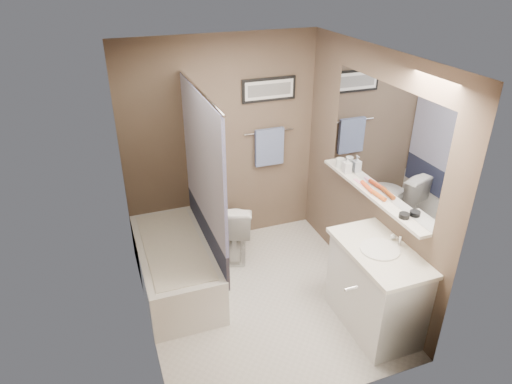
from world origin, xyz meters
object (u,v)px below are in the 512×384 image
object	(u,v)px
candle_bowl_near	(404,216)
hair_brush_back	(367,187)
soap_bottle	(347,165)
hair_brush_front	(377,195)
toilet	(234,227)
bathtub	(175,266)
vanity	(375,290)
glass_jar	(340,163)

from	to	relation	value
candle_bowl_near	hair_brush_back	xyz separation A→B (m)	(0.00, 0.57, 0.00)
soap_bottle	hair_brush_front	bearing A→B (deg)	-90.00
toilet	hair_brush_back	size ratio (longest dim) A/B	3.19
bathtub	hair_brush_front	xyz separation A→B (m)	(1.79, -0.78, 0.89)
candle_bowl_near	toilet	bearing A→B (deg)	124.13
vanity	hair_brush_front	xyz separation A→B (m)	(0.19, 0.41, 0.74)
toilet	vanity	bearing A→B (deg)	138.62
glass_jar	hair_brush_back	bearing A→B (deg)	-90.00
hair_brush_back	hair_brush_front	bearing A→B (deg)	-90.00
candle_bowl_near	vanity	bearing A→B (deg)	-177.06
hair_brush_front	glass_jar	xyz separation A→B (m)	(0.00, 0.69, 0.03)
vanity	glass_jar	distance (m)	1.35
bathtub	soap_bottle	distance (m)	2.03
toilet	soap_bottle	xyz separation A→B (m)	(1.03, -0.57, 0.85)
bathtub	soap_bottle	xyz separation A→B (m)	(1.79, -0.22, 0.95)
candle_bowl_near	glass_jar	bearing A→B (deg)	90.00
hair_brush_front	glass_jar	world-z (taller)	glass_jar
vanity	hair_brush_front	size ratio (longest dim) A/B	4.09
bathtub	soap_bottle	world-z (taller)	soap_bottle
bathtub	hair_brush_front	world-z (taller)	hair_brush_front
candle_bowl_near	soap_bottle	size ratio (longest dim) A/B	0.53
hair_brush_back	soap_bottle	world-z (taller)	soap_bottle
candle_bowl_near	soap_bottle	bearing A→B (deg)	90.00
toilet	hair_brush_back	distance (m)	1.61
toilet	glass_jar	xyz separation A→B (m)	(1.03, -0.43, 0.81)
bathtub	hair_brush_front	size ratio (longest dim) A/B	6.82
candle_bowl_near	soap_bottle	distance (m)	0.95
vanity	soap_bottle	xyz separation A→B (m)	(0.19, 0.96, 0.80)
candle_bowl_near	hair_brush_front	xyz separation A→B (m)	(0.00, 0.40, 0.00)
hair_brush_front	hair_brush_back	distance (m)	0.17
candle_bowl_near	glass_jar	world-z (taller)	glass_jar
toilet	soap_bottle	size ratio (longest dim) A/B	4.12
glass_jar	soap_bottle	size ratio (longest dim) A/B	0.59
hair_brush_back	candle_bowl_near	bearing A→B (deg)	-90.00
soap_bottle	hair_brush_back	bearing A→B (deg)	-90.00
toilet	candle_bowl_near	size ratio (longest dim) A/B	7.81
bathtub	soap_bottle	bearing A→B (deg)	-6.80
soap_bottle	glass_jar	bearing A→B (deg)	90.00
hair_brush_front	candle_bowl_near	bearing A→B (deg)	-90.00
glass_jar	toilet	bearing A→B (deg)	157.26
bathtub	toilet	bearing A→B (deg)	25.23
candle_bowl_near	soap_bottle	xyz separation A→B (m)	(0.00, 0.95, 0.07)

